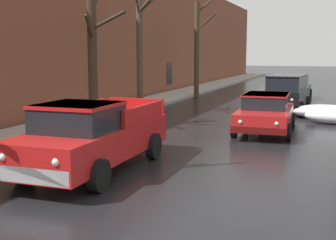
{
  "coord_description": "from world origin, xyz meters",
  "views": [
    {
      "loc": [
        4.55,
        -2.87,
        2.91
      ],
      "look_at": [
        0.87,
        6.96,
        1.33
      ],
      "focal_mm": 47.8,
      "sensor_mm": 36.0,
      "label": 1
    }
  ],
  "objects_px": {
    "pickup_truck_red_approaching_near_lane": "(92,136)",
    "sedan_red_parked_kerbside_close": "(266,112)",
    "sedan_green_parked_far_down_block": "(294,87)",
    "suv_black_parked_kerbside_mid": "(287,92)",
    "bare_tree_second_along_sidewalk": "(93,48)",
    "bare_tree_mid_block": "(140,41)",
    "bare_tree_far_down_block": "(197,46)"
  },
  "relations": [
    {
      "from": "bare_tree_second_along_sidewalk",
      "to": "bare_tree_mid_block",
      "type": "relative_size",
      "value": 0.93
    },
    {
      "from": "bare_tree_second_along_sidewalk",
      "to": "sedan_red_parked_kerbside_close",
      "type": "xyz_separation_m",
      "value": [
        6.37,
        1.37,
        -2.33
      ]
    },
    {
      "from": "pickup_truck_red_approaching_near_lane",
      "to": "sedan_green_parked_far_down_block",
      "type": "bearing_deg",
      "value": 81.01
    },
    {
      "from": "pickup_truck_red_approaching_near_lane",
      "to": "sedan_red_parked_kerbside_close",
      "type": "xyz_separation_m",
      "value": [
        3.19,
        7.05,
        -0.13
      ]
    },
    {
      "from": "bare_tree_second_along_sidewalk",
      "to": "sedan_red_parked_kerbside_close",
      "type": "distance_m",
      "value": 6.92
    },
    {
      "from": "pickup_truck_red_approaching_near_lane",
      "to": "sedan_red_parked_kerbside_close",
      "type": "bearing_deg",
      "value": 65.66
    },
    {
      "from": "bare_tree_mid_block",
      "to": "suv_black_parked_kerbside_mid",
      "type": "xyz_separation_m",
      "value": [
        6.49,
        3.3,
        -2.46
      ]
    },
    {
      "from": "pickup_truck_red_approaching_near_lane",
      "to": "sedan_green_parked_far_down_block",
      "type": "distance_m",
      "value": 19.85
    },
    {
      "from": "bare_tree_mid_block",
      "to": "bare_tree_far_down_block",
      "type": "bearing_deg",
      "value": 89.78
    },
    {
      "from": "pickup_truck_red_approaching_near_lane",
      "to": "suv_black_parked_kerbside_mid",
      "type": "relative_size",
      "value": 1.18
    },
    {
      "from": "bare_tree_second_along_sidewalk",
      "to": "pickup_truck_red_approaching_near_lane",
      "type": "bearing_deg",
      "value": -60.73
    },
    {
      "from": "pickup_truck_red_approaching_near_lane",
      "to": "suv_black_parked_kerbside_mid",
      "type": "bearing_deg",
      "value": 76.22
    },
    {
      "from": "bare_tree_second_along_sidewalk",
      "to": "pickup_truck_red_approaching_near_lane",
      "type": "height_order",
      "value": "bare_tree_second_along_sidewalk"
    },
    {
      "from": "bare_tree_second_along_sidewalk",
      "to": "sedan_red_parked_kerbside_close",
      "type": "bearing_deg",
      "value": 12.12
    },
    {
      "from": "bare_tree_mid_block",
      "to": "pickup_truck_red_approaching_near_lane",
      "type": "relative_size",
      "value": 1.19
    },
    {
      "from": "bare_tree_mid_block",
      "to": "sedan_green_parked_far_down_block",
      "type": "relative_size",
      "value": 1.41
    },
    {
      "from": "bare_tree_mid_block",
      "to": "bare_tree_far_down_block",
      "type": "xyz_separation_m",
      "value": [
        0.04,
        9.29,
        -0.1
      ]
    },
    {
      "from": "bare_tree_mid_block",
      "to": "sedan_red_parked_kerbside_close",
      "type": "bearing_deg",
      "value": -25.36
    },
    {
      "from": "bare_tree_second_along_sidewalk",
      "to": "sedan_green_parked_far_down_block",
      "type": "distance_m",
      "value": 15.46
    },
    {
      "from": "sedan_red_parked_kerbside_close",
      "to": "sedan_green_parked_far_down_block",
      "type": "relative_size",
      "value": 0.98
    },
    {
      "from": "suv_black_parked_kerbside_mid",
      "to": "bare_tree_second_along_sidewalk",
      "type": "bearing_deg",
      "value": -130.02
    },
    {
      "from": "sedan_green_parked_far_down_block",
      "to": "suv_black_parked_kerbside_mid",
      "type": "bearing_deg",
      "value": -88.35
    },
    {
      "from": "bare_tree_mid_block",
      "to": "pickup_truck_red_approaching_near_lane",
      "type": "height_order",
      "value": "bare_tree_mid_block"
    },
    {
      "from": "bare_tree_far_down_block",
      "to": "sedan_red_parked_kerbside_close",
      "type": "height_order",
      "value": "bare_tree_far_down_block"
    },
    {
      "from": "bare_tree_second_along_sidewalk",
      "to": "suv_black_parked_kerbside_mid",
      "type": "xyz_separation_m",
      "value": [
        6.47,
        7.7,
        -2.1
      ]
    },
    {
      "from": "sedan_red_parked_kerbside_close",
      "to": "sedan_green_parked_far_down_block",
      "type": "height_order",
      "value": "same"
    },
    {
      "from": "bare_tree_far_down_block",
      "to": "sedan_red_parked_kerbside_close",
      "type": "xyz_separation_m",
      "value": [
        6.37,
        -12.33,
        -2.6
      ]
    },
    {
      "from": "bare_tree_mid_block",
      "to": "sedan_green_parked_far_down_block",
      "type": "distance_m",
      "value": 11.74
    },
    {
      "from": "pickup_truck_red_approaching_near_lane",
      "to": "sedan_red_parked_kerbside_close",
      "type": "distance_m",
      "value": 7.74
    },
    {
      "from": "pickup_truck_red_approaching_near_lane",
      "to": "sedan_green_parked_far_down_block",
      "type": "height_order",
      "value": "pickup_truck_red_approaching_near_lane"
    },
    {
      "from": "bare_tree_second_along_sidewalk",
      "to": "sedan_red_parked_kerbside_close",
      "type": "relative_size",
      "value": 1.35
    },
    {
      "from": "pickup_truck_red_approaching_near_lane",
      "to": "suv_black_parked_kerbside_mid",
      "type": "xyz_separation_m",
      "value": [
        3.28,
        13.38,
        0.11
      ]
    }
  ]
}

